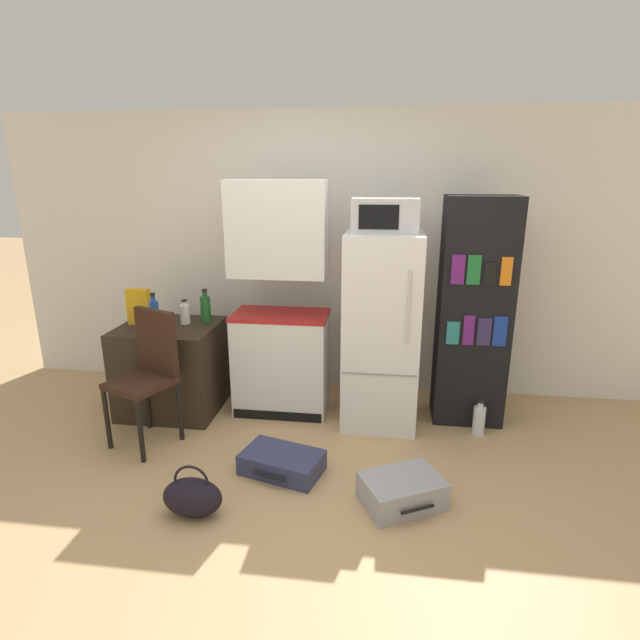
{
  "coord_description": "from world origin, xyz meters",
  "views": [
    {
      "loc": [
        0.51,
        -2.49,
        1.96
      ],
      "look_at": [
        0.06,
        0.85,
        0.97
      ],
      "focal_mm": 28.0,
      "sensor_mm": 36.0,
      "label": 1
    }
  ],
  "objects_px": {
    "refrigerator": "(381,331)",
    "bottle_milk_white": "(185,313)",
    "cereal_box": "(139,307)",
    "suitcase_large_flat": "(282,462)",
    "handbag": "(192,497)",
    "side_table": "(172,368)",
    "microwave": "(385,215)",
    "suitcase_small_flat": "(402,491)",
    "bottle_blue_soda": "(154,315)",
    "chair": "(149,366)",
    "water_bottle_front": "(479,419)",
    "bottle_green_tall": "(206,308)",
    "bookshelf": "(473,313)",
    "kitchen_hutch": "(280,308)"
  },
  "relations": [
    {
      "from": "kitchen_hutch",
      "to": "suitcase_large_flat",
      "type": "bearing_deg",
      "value": -78.5
    },
    {
      "from": "bottle_milk_white",
      "to": "handbag",
      "type": "distance_m",
      "value": 1.68
    },
    {
      "from": "side_table",
      "to": "bottle_green_tall",
      "type": "bearing_deg",
      "value": 27.11
    },
    {
      "from": "suitcase_large_flat",
      "to": "handbag",
      "type": "relative_size",
      "value": 1.66
    },
    {
      "from": "cereal_box",
      "to": "suitcase_large_flat",
      "type": "bearing_deg",
      "value": -31.41
    },
    {
      "from": "cereal_box",
      "to": "suitcase_large_flat",
      "type": "height_order",
      "value": "cereal_box"
    },
    {
      "from": "bottle_milk_white",
      "to": "refrigerator",
      "type": "bearing_deg",
      "value": -1.36
    },
    {
      "from": "water_bottle_front",
      "to": "microwave",
      "type": "bearing_deg",
      "value": 169.77
    },
    {
      "from": "bookshelf",
      "to": "handbag",
      "type": "bearing_deg",
      "value": -140.01
    },
    {
      "from": "bottle_green_tall",
      "to": "suitcase_large_flat",
      "type": "distance_m",
      "value": 1.51
    },
    {
      "from": "kitchen_hutch",
      "to": "bottle_blue_soda",
      "type": "xyz_separation_m",
      "value": [
        -0.96,
        -0.27,
        -0.02
      ]
    },
    {
      "from": "bottle_blue_soda",
      "to": "suitcase_small_flat",
      "type": "xyz_separation_m",
      "value": [
        1.96,
        -0.91,
        -0.79
      ]
    },
    {
      "from": "bottle_green_tall",
      "to": "cereal_box",
      "type": "relative_size",
      "value": 0.95
    },
    {
      "from": "bottle_blue_soda",
      "to": "handbag",
      "type": "distance_m",
      "value": 1.58
    },
    {
      "from": "side_table",
      "to": "suitcase_large_flat",
      "type": "height_order",
      "value": "side_table"
    },
    {
      "from": "microwave",
      "to": "suitcase_large_flat",
      "type": "relative_size",
      "value": 0.81
    },
    {
      "from": "microwave",
      "to": "suitcase_small_flat",
      "type": "relative_size",
      "value": 0.85
    },
    {
      "from": "side_table",
      "to": "handbag",
      "type": "relative_size",
      "value": 2.2
    },
    {
      "from": "suitcase_small_flat",
      "to": "water_bottle_front",
      "type": "height_order",
      "value": "water_bottle_front"
    },
    {
      "from": "bottle_blue_soda",
      "to": "suitcase_large_flat",
      "type": "bearing_deg",
      "value": -30.31
    },
    {
      "from": "bottle_green_tall",
      "to": "water_bottle_front",
      "type": "height_order",
      "value": "bottle_green_tall"
    },
    {
      "from": "chair",
      "to": "water_bottle_front",
      "type": "xyz_separation_m",
      "value": [
        2.47,
        0.4,
        -0.47
      ]
    },
    {
      "from": "suitcase_small_flat",
      "to": "water_bottle_front",
      "type": "relative_size",
      "value": 1.99
    },
    {
      "from": "bottle_milk_white",
      "to": "water_bottle_front",
      "type": "height_order",
      "value": "bottle_milk_white"
    },
    {
      "from": "bottle_green_tall",
      "to": "handbag",
      "type": "height_order",
      "value": "bottle_green_tall"
    },
    {
      "from": "side_table",
      "to": "cereal_box",
      "type": "bearing_deg",
      "value": 178.1
    },
    {
      "from": "refrigerator",
      "to": "chair",
      "type": "xyz_separation_m",
      "value": [
        -1.69,
        -0.55,
        -0.17
      ]
    },
    {
      "from": "handbag",
      "to": "cereal_box",
      "type": "bearing_deg",
      "value": 124.7
    },
    {
      "from": "suitcase_large_flat",
      "to": "suitcase_small_flat",
      "type": "bearing_deg",
      "value": -0.98
    },
    {
      "from": "side_table",
      "to": "bookshelf",
      "type": "xyz_separation_m",
      "value": [
        2.47,
        0.16,
        0.53
      ]
    },
    {
      "from": "kitchen_hutch",
      "to": "bottle_green_tall",
      "type": "distance_m",
      "value": 0.65
    },
    {
      "from": "handbag",
      "to": "water_bottle_front",
      "type": "relative_size",
      "value": 1.25
    },
    {
      "from": "refrigerator",
      "to": "bottle_milk_white",
      "type": "height_order",
      "value": "refrigerator"
    },
    {
      "from": "side_table",
      "to": "kitchen_hutch",
      "type": "height_order",
      "value": "kitchen_hutch"
    },
    {
      "from": "refrigerator",
      "to": "suitcase_large_flat",
      "type": "height_order",
      "value": "refrigerator"
    },
    {
      "from": "bottle_milk_white",
      "to": "handbag",
      "type": "xyz_separation_m",
      "value": [
        0.56,
        -1.41,
        -0.71
      ]
    },
    {
      "from": "kitchen_hutch",
      "to": "chair",
      "type": "distance_m",
      "value": 1.11
    },
    {
      "from": "microwave",
      "to": "water_bottle_front",
      "type": "height_order",
      "value": "microwave"
    },
    {
      "from": "suitcase_large_flat",
      "to": "water_bottle_front",
      "type": "xyz_separation_m",
      "value": [
        1.42,
        0.72,
        0.05
      ]
    },
    {
      "from": "side_table",
      "to": "bottle_milk_white",
      "type": "xyz_separation_m",
      "value": [
        0.12,
        0.08,
        0.46
      ]
    },
    {
      "from": "cereal_box",
      "to": "bottle_milk_white",
      "type": "bearing_deg",
      "value": 10.72
    },
    {
      "from": "bottle_milk_white",
      "to": "bottle_green_tall",
      "type": "bearing_deg",
      "value": 22.83
    },
    {
      "from": "microwave",
      "to": "bottle_milk_white",
      "type": "relative_size",
      "value": 2.36
    },
    {
      "from": "bookshelf",
      "to": "handbag",
      "type": "xyz_separation_m",
      "value": [
        -1.78,
        -1.5,
        -0.78
      ]
    },
    {
      "from": "refrigerator",
      "to": "microwave",
      "type": "bearing_deg",
      "value": -108.04
    },
    {
      "from": "bookshelf",
      "to": "water_bottle_front",
      "type": "bearing_deg",
      "value": -76.06
    },
    {
      "from": "microwave",
      "to": "bottle_green_tall",
      "type": "relative_size",
      "value": 1.71
    },
    {
      "from": "side_table",
      "to": "bookshelf",
      "type": "height_order",
      "value": "bookshelf"
    },
    {
      "from": "bookshelf",
      "to": "bottle_milk_white",
      "type": "height_order",
      "value": "bookshelf"
    },
    {
      "from": "water_bottle_front",
      "to": "chair",
      "type": "bearing_deg",
      "value": -170.75
    }
  ]
}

